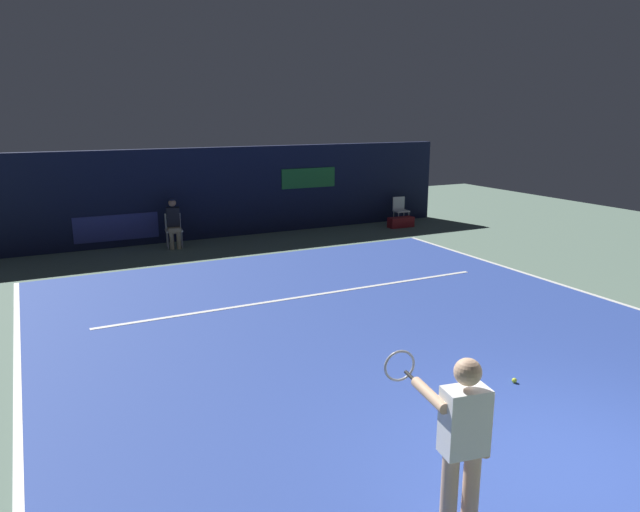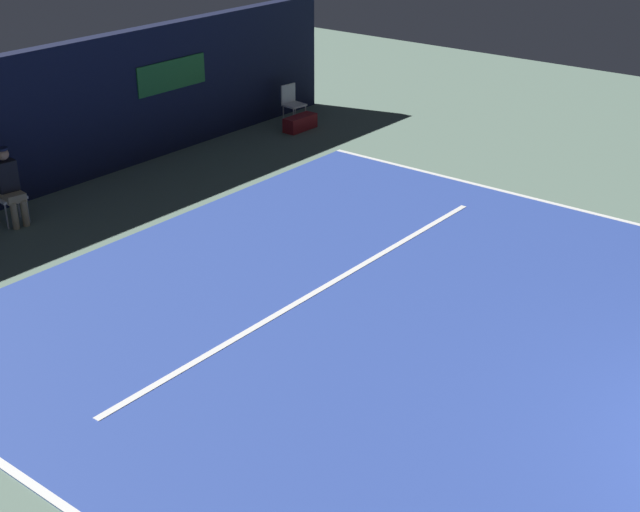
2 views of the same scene
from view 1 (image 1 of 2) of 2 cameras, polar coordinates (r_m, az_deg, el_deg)
name	(u,v)px [view 1 (image 1 of 2)]	position (r m, az deg, el deg)	size (l,w,h in m)	color
ground_plane	(357,328)	(10.05, 3.60, -7.03)	(30.87, 30.87, 0.00)	slate
court_surface	(357,328)	(10.05, 3.60, -7.00)	(10.41, 11.20, 0.01)	#2D479E
line_sideline_left	(571,288)	(13.30, 23.16, -2.84)	(0.10, 11.20, 0.01)	white
line_sideline_right	(17,391)	(8.84, -27.32, -11.56)	(0.10, 11.20, 0.01)	white
line_service	(307,296)	(11.68, -1.27, -3.92)	(8.12, 0.10, 0.01)	white
back_wall	(211,193)	(17.30, -10.59, 6.02)	(15.31, 0.33, 2.60)	#141933
tennis_player	(461,443)	(5.07, 13.52, -17.26)	(0.51, 1.00, 1.73)	#DBAD89
line_judge_on_chair	(173,222)	(16.27, -14.05, 3.18)	(0.49, 0.57, 1.32)	white
courtside_chair_near	(400,209)	(19.37, 7.81, 4.57)	(0.48, 0.46, 0.88)	white
tennis_ball	(514,380)	(8.52, 18.36, -11.40)	(0.07, 0.07, 0.07)	#CCE033
equipment_bag	(401,222)	(18.88, 7.86, 3.27)	(0.84, 0.32, 0.32)	maroon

